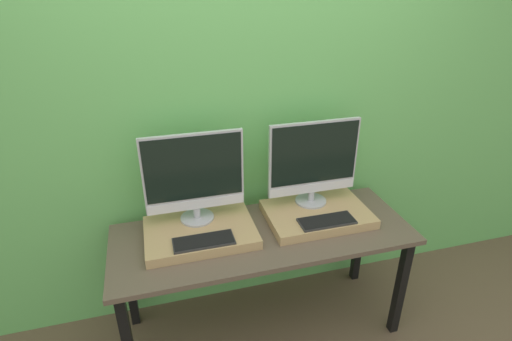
% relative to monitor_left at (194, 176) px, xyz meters
% --- Properties ---
extents(wall_back, '(8.00, 0.04, 2.60)m').
position_rel_monitor_left_xyz_m(wall_back, '(0.35, 0.23, 0.25)').
color(wall_back, '#66B75B').
rests_on(wall_back, ground_plane).
extents(workbench, '(1.69, 0.63, 0.72)m').
position_rel_monitor_left_xyz_m(workbench, '(0.35, -0.16, -0.41)').
color(workbench, brown).
rests_on(workbench, ground_plane).
extents(wooden_riser_left, '(0.60, 0.41, 0.06)m').
position_rel_monitor_left_xyz_m(wooden_riser_left, '(0.00, -0.10, -0.30)').
color(wooden_riser_left, tan).
rests_on(wooden_riser_left, workbench).
extents(monitor_left, '(0.55, 0.19, 0.52)m').
position_rel_monitor_left_xyz_m(monitor_left, '(0.00, 0.00, 0.00)').
color(monitor_left, '#B2B2B7').
rests_on(monitor_left, wooden_riser_left).
extents(keyboard_left, '(0.32, 0.13, 0.01)m').
position_rel_monitor_left_xyz_m(keyboard_left, '(-0.00, -0.23, -0.27)').
color(keyboard_left, '#2D2D2D').
rests_on(keyboard_left, wooden_riser_left).
extents(wooden_riser_right, '(0.60, 0.41, 0.06)m').
position_rel_monitor_left_xyz_m(wooden_riser_right, '(0.70, -0.10, -0.30)').
color(wooden_riser_right, tan).
rests_on(wooden_riser_right, workbench).
extents(monitor_right, '(0.55, 0.19, 0.52)m').
position_rel_monitor_left_xyz_m(monitor_right, '(0.70, 0.00, 0.00)').
color(monitor_right, '#B2B2B7').
rests_on(monitor_right, wooden_riser_right).
extents(keyboard_right, '(0.32, 0.13, 0.01)m').
position_rel_monitor_left_xyz_m(keyboard_right, '(0.70, -0.23, -0.27)').
color(keyboard_right, '#2D2D2D').
rests_on(keyboard_right, wooden_riser_right).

